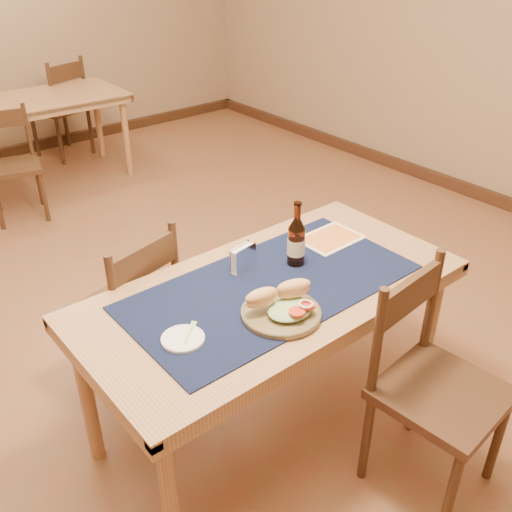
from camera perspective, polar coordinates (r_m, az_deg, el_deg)
room at (r=2.66m, az=-10.03°, el=16.31°), size 6.04×7.04×2.84m
main_table at (r=2.37m, az=1.54°, el=-4.75°), size 1.60×0.80×0.75m
placemat at (r=2.32m, az=1.57°, el=-3.03°), size 1.20×0.60×0.01m
baseboard at (r=3.26m, az=-7.91°, el=-7.27°), size 6.00×7.00×0.10m
back_table at (r=5.29m, az=-21.56°, el=13.53°), size 1.56×0.82×0.75m
chair_main_far at (r=2.73m, az=-12.62°, el=-5.33°), size 0.51×0.51×0.91m
chair_main_near at (r=2.36m, az=17.25°, el=-12.09°), size 0.48×0.48×0.95m
chair_back_near at (r=4.79m, az=-23.21°, el=8.57°), size 0.47×0.47×0.84m
chair_back_far at (r=5.94m, az=-18.89°, el=13.96°), size 0.54×0.54×0.95m
sandwich_plate at (r=2.14m, az=2.66°, el=-5.16°), size 0.30×0.30×0.12m
side_plate at (r=2.05m, az=-7.33°, el=-8.18°), size 0.16×0.16×0.01m
fork at (r=2.08m, az=-6.54°, el=-7.35°), size 0.10×0.09×0.00m
beer_bottle at (r=2.42m, az=4.05°, el=1.44°), size 0.08×0.08×0.29m
napkin_holder at (r=2.40m, az=-1.32°, el=-0.25°), size 0.13×0.06×0.11m
menu_card at (r=2.68m, az=7.45°, el=1.78°), size 0.28×0.21×0.01m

